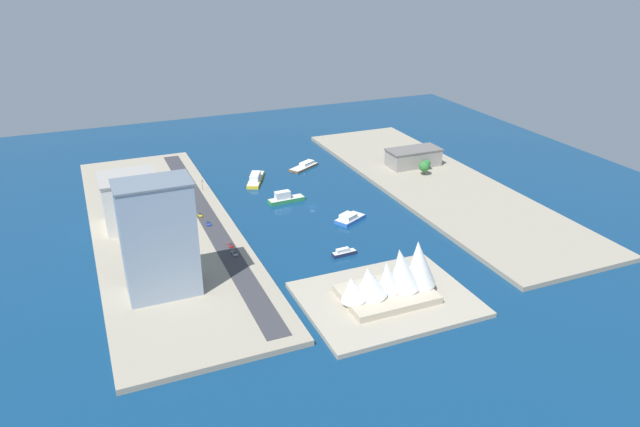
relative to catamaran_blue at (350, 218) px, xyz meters
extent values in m
plane|color=navy|center=(11.24, -25.56, -1.68)|extent=(440.00, 440.00, 0.00)
cube|color=#9E937F|center=(-71.78, -25.56, -0.47)|extent=(70.00, 240.00, 2.42)
cube|color=#9E937F|center=(94.27, -25.56, -0.47)|extent=(70.00, 240.00, 2.42)
cube|color=#A89E89|center=(20.26, 78.09, -0.68)|extent=(69.28, 54.76, 2.00)
cube|color=#38383D|center=(70.58, -25.56, 0.81)|extent=(9.93, 228.00, 0.15)
cube|color=blue|center=(-0.40, -0.21, -0.70)|extent=(19.21, 15.60, 1.95)
cone|color=blue|center=(-8.47, -4.46, -0.70)|extent=(2.37, 2.37, 1.76)
cube|color=white|center=(1.26, 0.66, 1.53)|extent=(9.97, 9.60, 2.53)
cube|color=beige|center=(-0.40, -0.21, 0.32)|extent=(18.44, 14.98, 0.10)
cube|color=#2D8C4C|center=(22.24, -38.42, -0.58)|extent=(21.51, 7.23, 2.20)
cone|color=#2D8C4C|center=(11.04, -38.99, -0.58)|extent=(2.08, 2.08, 1.98)
cube|color=white|center=(24.51, -38.30, 2.80)|extent=(8.99, 4.60, 4.57)
cube|color=beige|center=(22.24, -38.42, 0.57)|extent=(20.65, 6.94, 0.10)
cube|color=yellow|center=(28.77, -77.05, -0.66)|extent=(18.57, 28.34, 2.03)
cone|color=yellow|center=(22.51, -90.15, -0.66)|extent=(2.44, 2.44, 1.83)
cube|color=white|center=(29.47, -75.58, 2.21)|extent=(10.03, 13.18, 3.71)
cube|color=beige|center=(28.77, -77.05, 0.40)|extent=(17.83, 27.20, 0.10)
cube|color=#1E284C|center=(19.15, 34.32, -0.78)|extent=(12.22, 4.10, 1.81)
cone|color=#1E284C|center=(12.65, 33.93, -0.78)|extent=(1.72, 1.72, 1.63)
cube|color=white|center=(20.10, 34.38, 1.12)|extent=(6.51, 2.52, 1.99)
cube|color=beige|center=(19.15, 34.32, 0.17)|extent=(11.73, 3.94, 0.10)
cube|color=brown|center=(-8.10, -88.23, -0.97)|extent=(23.39, 18.39, 1.42)
cone|color=brown|center=(1.90, -82.15, -0.97)|extent=(1.75, 1.75, 1.28)
cube|color=white|center=(-11.09, -90.04, 0.82)|extent=(11.69, 9.76, 2.16)
cube|color=beige|center=(-8.10, -88.23, -0.21)|extent=(22.45, 17.66, 0.10)
cube|color=silver|center=(107.91, -34.88, 13.87)|extent=(27.52, 26.08, 26.26)
cube|color=#9D9992|center=(107.91, -34.88, 27.40)|extent=(28.62, 27.13, 0.80)
cube|color=gray|center=(-74.52, -58.86, 6.02)|extent=(34.13, 16.63, 10.57)
cube|color=slate|center=(-74.52, -58.86, 11.71)|extent=(35.50, 17.29, 0.80)
cube|color=#8C9EB2|center=(104.12, 38.57, 25.04)|extent=(28.97, 18.00, 48.61)
cube|color=slate|center=(104.12, 38.57, 49.75)|extent=(30.12, 18.72, 0.80)
cylinder|color=black|center=(68.74, 7.02, 1.21)|extent=(0.26, 0.65, 0.64)
cylinder|color=black|center=(67.04, 7.06, 1.21)|extent=(0.26, 0.65, 0.64)
cylinder|color=black|center=(68.82, 10.47, 1.21)|extent=(0.26, 0.65, 0.64)
cylinder|color=black|center=(67.12, 10.51, 1.21)|extent=(0.26, 0.65, 0.64)
cube|color=red|center=(67.93, 8.77, 1.50)|extent=(2.01, 4.97, 0.79)
cube|color=#262D38|center=(67.93, 9.01, 2.15)|extent=(1.73, 2.80, 0.51)
cylinder|color=black|center=(73.09, -30.30, 1.21)|extent=(0.26, 0.64, 0.64)
cylinder|color=black|center=(74.66, -30.28, 1.21)|extent=(0.26, 0.64, 0.64)
cylinder|color=black|center=(73.12, -33.46, 1.21)|extent=(0.26, 0.64, 0.64)
cylinder|color=black|center=(74.70, -33.44, 1.21)|extent=(0.26, 0.64, 0.64)
cube|color=yellow|center=(73.89, -31.87, 1.55)|extent=(1.83, 4.54, 0.89)
cube|color=#262D38|center=(73.90, -32.10, 2.25)|extent=(1.60, 2.55, 0.51)
cylinder|color=black|center=(71.38, -17.79, 1.21)|extent=(0.26, 0.64, 0.64)
cylinder|color=black|center=(73.09, -17.76, 1.21)|extent=(0.26, 0.64, 0.64)
cylinder|color=black|center=(71.42, -20.95, 1.21)|extent=(0.26, 0.64, 0.64)
cylinder|color=black|center=(73.14, -20.93, 1.21)|extent=(0.26, 0.64, 0.64)
cube|color=blue|center=(72.26, -19.36, 1.53)|extent=(1.98, 4.55, 0.85)
cube|color=#262D38|center=(72.26, -19.58, 2.27)|extent=(1.72, 2.56, 0.64)
cylinder|color=black|center=(72.44, -99.13, 1.21)|extent=(0.28, 0.65, 0.64)
cylinder|color=black|center=(74.16, -99.22, 1.21)|extent=(0.28, 0.65, 0.64)
cylinder|color=black|center=(72.27, -102.58, 1.21)|extent=(0.28, 0.65, 0.64)
cylinder|color=black|center=(73.99, -102.66, 1.21)|extent=(0.28, 0.65, 0.64)
cube|color=white|center=(73.21, -100.90, 1.49)|extent=(2.16, 5.01, 0.78)
cube|color=#262D38|center=(73.20, -101.14, 2.17)|extent=(1.82, 2.84, 0.57)
cylinder|color=black|center=(69.40, 16.62, 1.21)|extent=(0.28, 0.65, 0.64)
cylinder|color=black|center=(67.62, 16.54, 1.21)|extent=(0.28, 0.65, 0.64)
cylinder|color=black|center=(69.28, 19.56, 1.21)|extent=(0.28, 0.65, 0.64)
cylinder|color=black|center=(67.50, 19.49, 1.21)|extent=(0.28, 0.65, 0.64)
cube|color=#B7B7BC|center=(68.45, 18.05, 1.52)|extent=(2.15, 4.28, 0.83)
cube|color=#262D38|center=(68.44, 18.26, 2.18)|extent=(1.84, 2.42, 0.49)
cylinder|color=black|center=(64.04, -69.00, 3.49)|extent=(0.18, 0.18, 5.50)
cube|color=black|center=(64.04, -69.00, 6.74)|extent=(0.36, 0.36, 1.00)
sphere|color=red|center=(64.04, -69.00, 7.09)|extent=(0.24, 0.24, 0.24)
sphere|color=yellow|center=(64.04, -69.00, 6.74)|extent=(0.24, 0.24, 0.24)
sphere|color=green|center=(64.04, -69.00, 6.39)|extent=(0.24, 0.24, 0.24)
cube|color=#BCAD93|center=(20.26, 78.09, 1.82)|extent=(37.58, 26.48, 3.00)
cone|color=white|center=(5.79, 78.09, 13.49)|extent=(15.48, 13.51, 21.60)
cone|color=white|center=(13.74, 78.09, 12.54)|extent=(16.96, 13.67, 20.72)
cone|color=white|center=(20.26, 78.09, 10.22)|extent=(11.27, 9.50, 14.96)
cone|color=white|center=(28.59, 78.09, 9.77)|extent=(15.61, 13.51, 15.11)
cone|color=white|center=(36.14, 78.09, 8.32)|extent=(12.54, 10.90, 11.83)
cylinder|color=brown|center=(-72.22, -54.60, 2.16)|extent=(0.50, 0.50, 2.85)
sphere|color=#2D7233|center=(-72.22, -54.60, 5.83)|extent=(5.60, 5.60, 5.60)
cylinder|color=brown|center=(-78.48, -47.96, 2.20)|extent=(0.50, 0.50, 2.93)
sphere|color=#2D7233|center=(-78.48, -47.96, 5.39)|extent=(4.30, 4.30, 4.30)
cylinder|color=brown|center=(-71.32, -40.28, 2.28)|extent=(0.50, 0.50, 3.09)
sphere|color=#2D7233|center=(-71.32, -40.28, 6.61)|extent=(6.95, 6.95, 6.95)
camera|label=1|loc=(127.30, 261.27, 132.03)|focal=33.37mm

